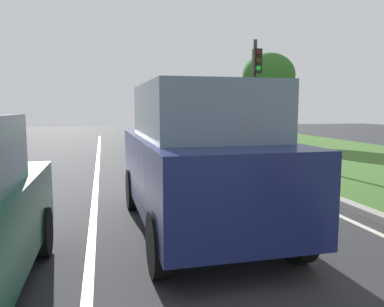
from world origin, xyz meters
name	(u,v)px	position (x,y,z in m)	size (l,w,h in m)	color
ground_plane	(123,178)	(0.00, 14.00, 0.00)	(60.00, 60.00, 0.00)	#2D2D30
lane_line_center	(96,179)	(-0.70, 14.00, 0.00)	(0.12, 32.00, 0.01)	silver
lane_line_right_edge	(246,173)	(3.60, 14.00, 0.00)	(0.12, 32.00, 0.01)	silver
curb_right	(262,170)	(4.10, 14.00, 0.06)	(0.24, 48.00, 0.12)	#9E9B93
car_suv_ahead	(199,157)	(0.94, 9.11, 1.17)	(2.05, 4.54, 2.28)	navy
traffic_light_near_right	(256,80)	(5.24, 17.36, 2.97)	(0.32, 0.50, 4.48)	#2D2D2D
tree_roadside_far	(268,76)	(8.47, 23.44, 3.64)	(2.88, 2.88, 4.90)	#4C331E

